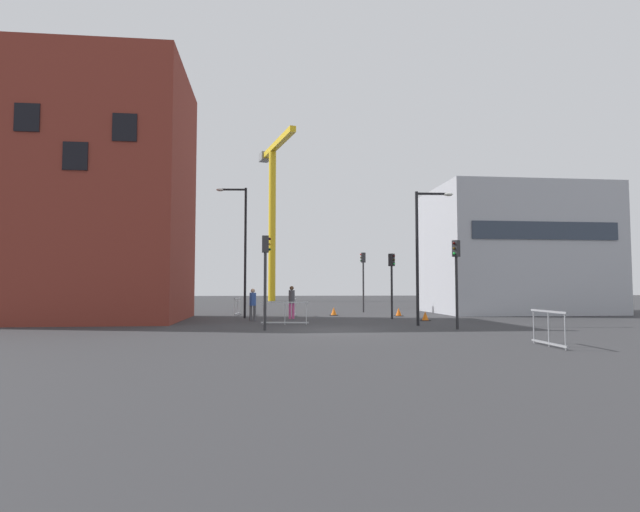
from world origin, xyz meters
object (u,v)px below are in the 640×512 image
object	(u,v)px
streetlamp_short	(422,245)
traffic_light_near	(392,275)
construction_crane	(273,197)
traffic_light_median	(456,269)
streetlamp_tall	(242,241)
traffic_light_island	(363,272)
traffic_light_far	(265,266)
traffic_cone_by_barrier	(399,312)
pedestrian_walking	(253,302)
pedestrian_waiting	(292,300)
traffic_cone_striped	(425,316)
traffic_cone_orange	(334,312)

from	to	relation	value
streetlamp_short	traffic_light_near	bearing A→B (deg)	92.76
construction_crane	traffic_light_median	size ratio (longest dim) A/B	5.27
streetlamp_tall	traffic_light_island	bearing A→B (deg)	35.41
traffic_light_far	traffic_cone_by_barrier	size ratio (longest dim) A/B	7.72
pedestrian_walking	pedestrian_waiting	distance (m)	2.66
traffic_light_island	streetlamp_short	bearing A→B (deg)	-88.13
traffic_light_near	traffic_cone_by_barrier	bearing A→B (deg)	68.07
streetlamp_tall	traffic_light_near	size ratio (longest dim) A/B	2.06
streetlamp_short	pedestrian_waiting	xyz separation A→B (m)	(-5.78, 5.63, -2.67)
traffic_light_near	traffic_cone_by_barrier	distance (m)	3.66
construction_crane	traffic_light_island	distance (m)	30.97
streetlamp_tall	traffic_cone_striped	world-z (taller)	streetlamp_tall
pedestrian_waiting	traffic_cone_striped	world-z (taller)	pedestrian_waiting
streetlamp_tall	pedestrian_waiting	bearing A→B (deg)	-17.37
construction_crane	pedestrian_waiting	size ratio (longest dim) A/B	10.85
traffic_cone_orange	traffic_cone_by_barrier	size ratio (longest dim) A/B	1.01
traffic_light_median	traffic_cone_by_barrier	distance (m)	9.99
construction_crane	traffic_light_far	distance (m)	44.00
construction_crane	traffic_cone_by_barrier	bearing A→B (deg)	-77.76
construction_crane	traffic_light_island	xyz separation A→B (m)	(5.99, -28.61, -10.24)
traffic_light_median	pedestrian_walking	size ratio (longest dim) A/B	2.23
traffic_light_median	pedestrian_walking	xyz separation A→B (m)	(-8.69, 6.20, -1.56)
pedestrian_walking	streetlamp_short	bearing A→B (deg)	-27.06
streetlamp_tall	pedestrian_walking	xyz separation A→B (m)	(0.71, -2.48, -3.41)
streetlamp_tall	pedestrian_walking	bearing A→B (deg)	-74.12
traffic_cone_orange	traffic_cone_by_barrier	distance (m)	4.00
traffic_light_island	traffic_light_near	xyz separation A→B (m)	(0.17, -7.49, -0.34)
traffic_cone_orange	traffic_light_island	bearing A→B (deg)	54.86
construction_crane	traffic_cone_by_barrier	world-z (taller)	construction_crane
traffic_light_near	traffic_cone_striped	bearing A→B (deg)	-48.75
construction_crane	pedestrian_waiting	xyz separation A→B (m)	(0.62, -35.32, -11.97)
construction_crane	traffic_cone_striped	bearing A→B (deg)	-78.68
traffic_light_median	traffic_cone_striped	xyz separation A→B (m)	(0.36, 5.44, -2.31)
traffic_light_island	pedestrian_walking	size ratio (longest dim) A/B	2.48
streetlamp_short	pedestrian_waiting	world-z (taller)	streetlamp_short
traffic_light_far	traffic_light_near	bearing A→B (deg)	43.46
construction_crane	streetlamp_tall	bearing A→B (deg)	-93.67
pedestrian_walking	traffic_cone_by_barrier	xyz separation A→B (m)	(8.75, 3.52, -0.75)
streetlamp_tall	traffic_light_median	xyz separation A→B (m)	(9.40, -8.68, -1.86)
streetlamp_tall	traffic_cone_orange	xyz separation A→B (m)	(5.61, 2.16, -4.16)
construction_crane	pedestrian_walking	world-z (taller)	construction_crane
pedestrian_walking	traffic_cone_striped	world-z (taller)	pedestrian_walking
traffic_light_island	traffic_cone_by_barrier	distance (m)	5.58
streetlamp_tall	traffic_cone_orange	size ratio (longest dim) A/B	14.71
traffic_light_median	traffic_light_near	distance (m)	7.10
traffic_light_far	traffic_cone_striped	size ratio (longest dim) A/B	7.86
traffic_light_median	traffic_light_island	bearing A→B (deg)	94.72
pedestrian_walking	traffic_cone_by_barrier	size ratio (longest dim) A/B	3.34
streetlamp_tall	pedestrian_walking	world-z (taller)	streetlamp_tall
streetlamp_tall	traffic_cone_by_barrier	bearing A→B (deg)	6.22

